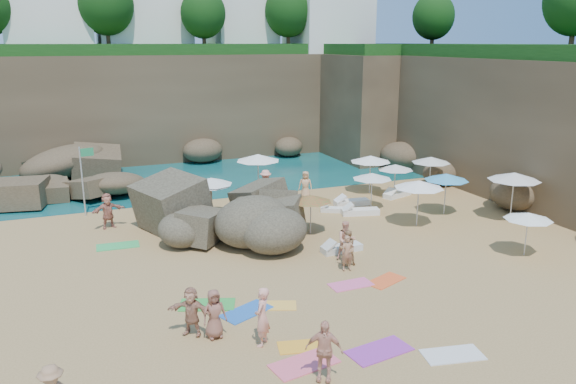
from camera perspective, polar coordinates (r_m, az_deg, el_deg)
name	(u,v)px	position (r m, az deg, el deg)	size (l,w,h in m)	color
ground	(270,259)	(24.06, -1.79, -6.79)	(120.00, 120.00, 0.00)	tan
seawater	(157,144)	(52.34, -13.14, 4.78)	(120.00, 120.00, 0.00)	#0C4751
cliff_back	(189,104)	(47.26, -10.05, 8.78)	(44.00, 8.00, 8.00)	brown
cliff_right	(500,120)	(39.66, 20.74, 6.89)	(8.00, 30.00, 8.00)	brown
cliff_corner	(379,103)	(48.07, 9.25, 8.92)	(10.00, 12.00, 8.00)	brown
rock_promontory	(12,193)	(38.23, -26.22, -0.08)	(12.00, 7.00, 2.00)	brown
clifftop_buildings	(194,12)	(48.04, -9.49, 17.56)	(28.48, 9.48, 7.00)	white
clifftop_trees	(239,8)	(42.44, -5.03, 18.08)	(35.60, 23.82, 4.40)	#11380F
rock_outcrop	(243,238)	(26.54, -4.63, -4.71)	(6.88, 5.16, 2.75)	#696048
flag_pole	(84,172)	(31.07, -20.01, 1.90)	(0.72, 0.17, 3.72)	silver
parasol_0	(210,183)	(29.33, -7.90, 0.94)	(2.16, 2.16, 2.04)	silver
parasol_1	(258,158)	(33.44, -3.07, 3.51)	(2.63, 2.63, 2.49)	silver
parasol_2	(395,167)	(33.54, 10.86, 2.50)	(2.10, 2.10, 1.99)	silver
parasol_3	(431,160)	(35.15, 14.32, 3.19)	(2.33, 2.33, 2.20)	silver
parasol_4	(372,176)	(30.87, 8.54, 1.61)	(2.16, 2.16, 2.04)	silver
parasol_5	(211,181)	(29.37, -7.82, 1.11)	(2.25, 2.25, 2.13)	silver
parasol_6	(311,198)	(26.58, 2.33, -0.65)	(2.03, 2.03, 1.92)	silver
parasol_7	(371,159)	(34.19, 8.38, 3.36)	(2.45, 2.45, 2.32)	silver
parasol_8	(514,176)	(30.87, 22.01, 1.47)	(2.64, 2.64, 2.49)	silver
parasol_9	(419,184)	(28.42, 13.17, 0.77)	(2.46, 2.46, 2.33)	silver
parasol_10	(446,177)	(30.79, 15.80, 1.47)	(2.34, 2.34, 2.21)	silver
parasol_11	(528,216)	(25.97, 23.23, -2.27)	(2.03, 2.03, 1.92)	silver
lounger_0	(360,212)	(30.24, 7.35, -1.99)	(2.00, 0.67, 0.31)	white
lounger_1	(257,217)	(29.18, -3.19, -2.57)	(1.71, 0.57, 0.27)	white
lounger_2	(397,194)	(34.06, 11.03, -0.23)	(1.90, 0.63, 0.30)	white
lounger_3	(352,202)	(31.90, 6.49, -1.07)	(1.99, 0.66, 0.31)	white
lounger_4	(335,210)	(30.56, 4.84, -1.81)	(1.57, 0.52, 0.24)	white
lounger_5	(342,248)	(24.90, 5.47, -5.73)	(1.85, 0.62, 0.29)	silver
towel_1	(304,364)	(16.80, 1.66, -17.03)	(1.94, 0.97, 0.03)	#F35E76
towel_2	(303,346)	(17.62, 1.51, -15.39)	(1.50, 0.75, 0.03)	#FCA627
towel_3	(207,305)	(20.26, -8.21, -11.26)	(1.92, 0.96, 0.03)	green
towel_6	(379,351)	(17.60, 9.24, -15.62)	(1.95, 0.98, 0.03)	purple
towel_8	(246,312)	(19.64, -4.25, -12.03)	(1.79, 0.89, 0.03)	blue
towel_9	(351,285)	(21.71, 6.41, -9.33)	(1.64, 0.82, 0.03)	#F25E95
towel_10	(385,281)	(22.24, 9.87, -8.86)	(1.63, 0.81, 0.03)	#FF5D28
towel_11	(118,246)	(26.60, -16.90, -5.25)	(1.86, 0.93, 0.03)	green
towel_12	(275,305)	(20.01, -1.34, -11.45)	(1.49, 0.75, 0.03)	#FFB943
towel_13	(453,355)	(17.87, 16.38, -15.57)	(1.78, 0.89, 0.03)	silver
person_stand_1	(347,248)	(23.26, 6.04, -5.66)	(0.73, 0.57, 1.51)	tan
person_stand_2	(266,186)	(32.34, -2.28, 0.65)	(1.19, 0.49, 1.85)	#F8A28D
person_stand_3	(286,212)	(27.21, -0.21, -2.06)	(1.11, 0.46, 1.89)	#927149
person_stand_4	(305,185)	(32.81, 1.78, 0.70)	(0.81, 0.44, 1.66)	tan
person_stand_5	(108,211)	(29.04, -17.84, -1.82)	(1.65, 0.47, 1.78)	#BD745E
person_stand_6	(262,317)	(17.30, -2.65, -12.54)	(0.68, 0.45, 1.87)	#F29F89
person_lie_1	(323,373)	(16.06, 3.62, -17.89)	(1.02, 1.74, 0.42)	#DE997E
person_lie_2	(215,332)	(18.13, -7.44, -13.88)	(0.77, 1.57, 0.42)	brown
person_lie_3	(192,329)	(18.37, -9.72, -13.55)	(1.46, 1.58, 0.42)	tan
person_lie_4	(347,267)	(22.92, 6.03, -7.54)	(0.52, 1.44, 0.34)	#A27251
person_lie_5	(346,253)	(23.97, 5.90, -6.14)	(0.80, 1.65, 0.63)	#E49D81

